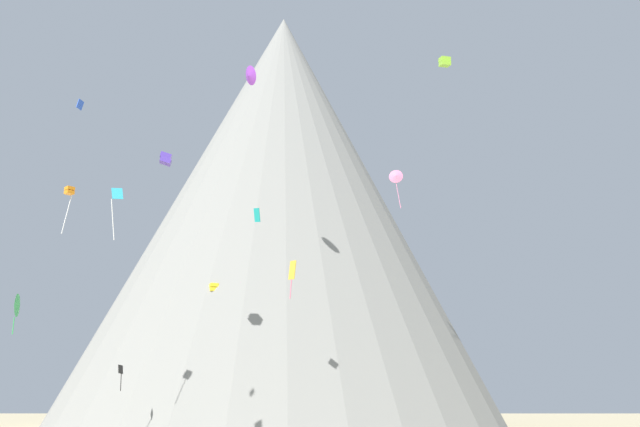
{
  "coord_description": "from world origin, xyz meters",
  "views": [
    {
      "loc": [
        3.87,
        -28.72,
        3.33
      ],
      "look_at": [
        3.48,
        48.26,
        24.04
      ],
      "focal_mm": 39.51,
      "sensor_mm": 36.0,
      "label": 1
    }
  ],
  "objects_px": {
    "kite_black_low": "(121,371)",
    "kite_blue_high": "(80,105)",
    "kite_violet_high": "(250,76)",
    "kite_lime_high": "(445,62)",
    "kite_gold_mid": "(292,272)",
    "kite_pink_high": "(396,176)",
    "kite_teal_mid": "(257,215)",
    "kite_yellow_mid": "(214,288)",
    "kite_magenta_mid": "(242,286)",
    "kite_cyan_mid": "(116,201)",
    "kite_green_low": "(16,305)",
    "kite_indigo_high": "(166,159)",
    "rock_massif": "(270,226)",
    "kite_orange_mid": "(69,192)"
  },
  "relations": [
    {
      "from": "kite_violet_high",
      "to": "kite_orange_mid",
      "type": "bearing_deg",
      "value": -94.82
    },
    {
      "from": "kite_green_low",
      "to": "kite_orange_mid",
      "type": "relative_size",
      "value": 0.79
    },
    {
      "from": "kite_gold_mid",
      "to": "kite_magenta_mid",
      "type": "bearing_deg",
      "value": 22.39
    },
    {
      "from": "rock_massif",
      "to": "kite_teal_mid",
      "type": "relative_size",
      "value": 48.98
    },
    {
      "from": "kite_green_low",
      "to": "kite_pink_high",
      "type": "bearing_deg",
      "value": 107.39
    },
    {
      "from": "kite_yellow_mid",
      "to": "kite_magenta_mid",
      "type": "bearing_deg",
      "value": 154.08
    },
    {
      "from": "kite_cyan_mid",
      "to": "kite_pink_high",
      "type": "xyz_separation_m",
      "value": [
        26.92,
        25.69,
        10.57
      ]
    },
    {
      "from": "kite_blue_high",
      "to": "kite_magenta_mid",
      "type": "height_order",
      "value": "kite_blue_high"
    },
    {
      "from": "kite_violet_high",
      "to": "kite_lime_high",
      "type": "height_order",
      "value": "kite_violet_high"
    },
    {
      "from": "rock_massif",
      "to": "kite_violet_high",
      "type": "relative_size",
      "value": 29.85
    },
    {
      "from": "kite_pink_high",
      "to": "kite_lime_high",
      "type": "bearing_deg",
      "value": -76.0
    },
    {
      "from": "kite_lime_high",
      "to": "kite_indigo_high",
      "type": "relative_size",
      "value": 0.77
    },
    {
      "from": "kite_orange_mid",
      "to": "kite_magenta_mid",
      "type": "height_order",
      "value": "kite_orange_mid"
    },
    {
      "from": "rock_massif",
      "to": "kite_black_low",
      "type": "bearing_deg",
      "value": -110.13
    },
    {
      "from": "kite_teal_mid",
      "to": "kite_magenta_mid",
      "type": "distance_m",
      "value": 18.07
    },
    {
      "from": "kite_orange_mid",
      "to": "kite_magenta_mid",
      "type": "distance_m",
      "value": 25.68
    },
    {
      "from": "kite_gold_mid",
      "to": "kite_pink_high",
      "type": "distance_m",
      "value": 32.91
    },
    {
      "from": "kite_pink_high",
      "to": "kite_blue_high",
      "type": "height_order",
      "value": "kite_pink_high"
    },
    {
      "from": "kite_gold_mid",
      "to": "kite_orange_mid",
      "type": "distance_m",
      "value": 24.46
    },
    {
      "from": "kite_indigo_high",
      "to": "kite_magenta_mid",
      "type": "distance_m",
      "value": 20.65
    },
    {
      "from": "kite_lime_high",
      "to": "kite_blue_high",
      "type": "bearing_deg",
      "value": 169.27
    },
    {
      "from": "kite_cyan_mid",
      "to": "kite_orange_mid",
      "type": "distance_m",
      "value": 9.6
    },
    {
      "from": "kite_pink_high",
      "to": "kite_teal_mid",
      "type": "bearing_deg",
      "value": -124.12
    },
    {
      "from": "kite_yellow_mid",
      "to": "kite_gold_mid",
      "type": "xyz_separation_m",
      "value": [
        10.8,
        -27.08,
        -2.97
      ]
    },
    {
      "from": "rock_massif",
      "to": "kite_green_low",
      "type": "bearing_deg",
      "value": -113.59
    },
    {
      "from": "rock_massif",
      "to": "kite_magenta_mid",
      "type": "relative_size",
      "value": 72.69
    },
    {
      "from": "kite_violet_high",
      "to": "kite_pink_high",
      "type": "relative_size",
      "value": 0.47
    },
    {
      "from": "kite_violet_high",
      "to": "kite_pink_high",
      "type": "bearing_deg",
      "value": 88.38
    },
    {
      "from": "kite_green_low",
      "to": "kite_teal_mid",
      "type": "height_order",
      "value": "kite_teal_mid"
    },
    {
      "from": "kite_indigo_high",
      "to": "kite_magenta_mid",
      "type": "bearing_deg",
      "value": 147.25
    },
    {
      "from": "kite_blue_high",
      "to": "kite_orange_mid",
      "type": "distance_m",
      "value": 10.65
    },
    {
      "from": "kite_green_low",
      "to": "kite_blue_high",
      "type": "xyz_separation_m",
      "value": [
        7.22,
        -8.21,
        16.22
      ]
    },
    {
      "from": "kite_black_low",
      "to": "kite_blue_high",
      "type": "relative_size",
      "value": 3.36
    },
    {
      "from": "kite_yellow_mid",
      "to": "kite_magenta_mid",
      "type": "relative_size",
      "value": 2.6
    },
    {
      "from": "kite_gold_mid",
      "to": "kite_cyan_mid",
      "type": "distance_m",
      "value": 16.47
    },
    {
      "from": "rock_massif",
      "to": "kite_cyan_mid",
      "type": "height_order",
      "value": "rock_massif"
    },
    {
      "from": "kite_gold_mid",
      "to": "kite_violet_high",
      "type": "relative_size",
      "value": 1.33
    },
    {
      "from": "kite_cyan_mid",
      "to": "rock_massif",
      "type": "bearing_deg",
      "value": 98.01
    },
    {
      "from": "kite_gold_mid",
      "to": "kite_green_low",
      "type": "bearing_deg",
      "value": 83.71
    },
    {
      "from": "rock_massif",
      "to": "kite_lime_high",
      "type": "height_order",
      "value": "rock_massif"
    },
    {
      "from": "rock_massif",
      "to": "kite_orange_mid",
      "type": "height_order",
      "value": "rock_massif"
    },
    {
      "from": "kite_blue_high",
      "to": "kite_indigo_high",
      "type": "distance_m",
      "value": 13.19
    },
    {
      "from": "kite_gold_mid",
      "to": "kite_yellow_mid",
      "type": "bearing_deg",
      "value": 29.01
    },
    {
      "from": "kite_yellow_mid",
      "to": "kite_lime_high",
      "type": "xyz_separation_m",
      "value": [
        24.27,
        -27.9,
        15.91
      ]
    },
    {
      "from": "kite_black_low",
      "to": "kite_blue_high",
      "type": "xyz_separation_m",
      "value": [
        0.18,
        -18.87,
        21.67
      ]
    },
    {
      "from": "kite_violet_high",
      "to": "kite_blue_high",
      "type": "xyz_separation_m",
      "value": [
        -12.58,
        -17.16,
        -11.13
      ]
    },
    {
      "from": "rock_massif",
      "to": "kite_blue_high",
      "type": "distance_m",
      "value": 54.48
    },
    {
      "from": "kite_cyan_mid",
      "to": "kite_magenta_mid",
      "type": "height_order",
      "value": "kite_cyan_mid"
    },
    {
      "from": "kite_green_low",
      "to": "kite_yellow_mid",
      "type": "bearing_deg",
      "value": 134.43
    },
    {
      "from": "kite_pink_high",
      "to": "kite_lime_high",
      "type": "height_order",
      "value": "kite_lime_high"
    }
  ]
}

